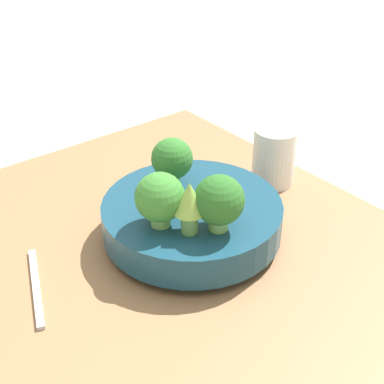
% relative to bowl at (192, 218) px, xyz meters
% --- Properties ---
extents(ground_plane, '(6.00, 6.00, 0.00)m').
position_rel_bowl_xyz_m(ground_plane, '(0.02, -0.03, -0.07)').
color(ground_plane, beige).
extents(table, '(0.84, 0.66, 0.03)m').
position_rel_bowl_xyz_m(table, '(0.02, -0.03, -0.05)').
color(table, olive).
rests_on(table, ground_plane).
extents(bowl, '(0.27, 0.27, 0.06)m').
position_rel_bowl_xyz_m(bowl, '(0.00, 0.00, 0.00)').
color(bowl, navy).
rests_on(bowl, table).
extents(broccoli_floret_front, '(0.07, 0.07, 0.08)m').
position_rel_bowl_xyz_m(broccoli_floret_front, '(0.02, -0.07, 0.07)').
color(broccoli_floret_front, '#7AB256').
rests_on(broccoli_floret_front, bowl).
extents(broccoli_floret_left, '(0.06, 0.06, 0.08)m').
position_rel_bowl_xyz_m(broccoli_floret_left, '(-0.06, 0.01, 0.07)').
color(broccoli_floret_left, '#6BA34C').
rests_on(broccoli_floret_left, bowl).
extents(romanesco_piece_near, '(0.05, 0.05, 0.08)m').
position_rel_bowl_xyz_m(romanesco_piece_near, '(0.05, -0.05, 0.08)').
color(romanesco_piece_near, '#609347').
rests_on(romanesco_piece_near, bowl).
extents(broccoli_floret_right, '(0.07, 0.07, 0.08)m').
position_rel_bowl_xyz_m(broccoli_floret_right, '(0.07, -0.01, 0.07)').
color(broccoli_floret_right, '#7AB256').
rests_on(broccoli_floret_right, bowl).
extents(cup, '(0.08, 0.08, 0.10)m').
position_rel_bowl_xyz_m(cup, '(-0.04, 0.22, 0.02)').
color(cup, silver).
rests_on(cup, table).
extents(fork, '(0.16, 0.07, 0.01)m').
position_rel_bowl_xyz_m(fork, '(-0.04, -0.24, -0.03)').
color(fork, '#B2B2B7').
rests_on(fork, table).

